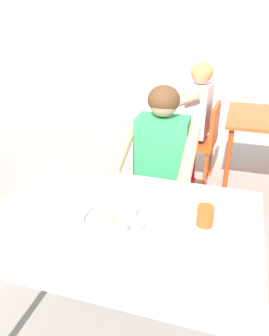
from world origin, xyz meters
TOP-DOWN VIEW (x-y plane):
  - table_foreground at (-0.04, 0.02)m, footprint 1.26×0.92m
  - thali_tray at (-0.06, 0.01)m, footprint 0.29×0.29m
  - drinking_cup at (0.34, 0.10)m, footprint 0.08×0.08m
  - chair_foreground at (-0.04, 0.98)m, footprint 0.45×0.41m
  - diner_foreground at (-0.03, 0.76)m, footprint 0.50×0.56m
  - chair_red_left at (0.11, 1.96)m, footprint 0.45×0.44m
  - patron_background at (-0.04, 2.01)m, footprint 0.58×0.53m

SIDE VIEW (x-z plane):
  - chair_red_left at x=0.11m, z-range 0.07..0.88m
  - chair_foreground at x=-0.04m, z-range 0.08..0.93m
  - table_foreground at x=-0.04m, z-range 0.31..1.06m
  - patron_background at x=-0.04m, z-range 0.12..1.30m
  - diner_foreground at x=-0.03m, z-range 0.12..1.32m
  - thali_tray at x=-0.06m, z-range 0.75..0.78m
  - drinking_cup at x=0.34m, z-range 0.75..0.85m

